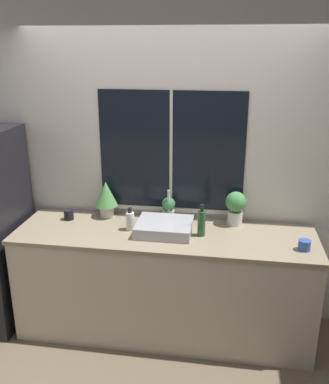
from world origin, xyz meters
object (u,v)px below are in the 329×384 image
(soap_bottle, at_px, (130,221))
(mug_blue, at_px, (304,245))
(mug_black, at_px, (69,215))
(potted_plant_center, at_px, (169,208))
(sink, at_px, (165,227))
(bottle_tall, at_px, (201,223))
(potted_plant_left, at_px, (106,196))
(potted_plant_right, at_px, (236,206))

(soap_bottle, xyz_separation_m, mug_blue, (1.35, -0.15, -0.04))
(mug_black, bearing_deg, potted_plant_center, 7.83)
(sink, xyz_separation_m, bottle_tall, (0.29, -0.02, 0.06))
(potted_plant_left, bearing_deg, potted_plant_right, 0.00)
(potted_plant_right, distance_m, mug_blue, 0.66)
(potted_plant_right, height_order, mug_blue, potted_plant_right)
(sink, distance_m, potted_plant_right, 0.62)
(soap_bottle, bearing_deg, mug_blue, -6.50)
(potted_plant_right, height_order, bottle_tall, potted_plant_right)
(sink, xyz_separation_m, soap_bottle, (-0.29, 0.00, 0.03))
(sink, relative_size, soap_bottle, 2.28)
(potted_plant_left, distance_m, bottle_tall, 0.90)
(mug_black, bearing_deg, sink, -8.75)
(potted_plant_left, relative_size, bottle_tall, 1.22)
(bottle_tall, xyz_separation_m, mug_black, (-1.16, 0.15, -0.07))
(sink, distance_m, soap_bottle, 0.29)
(potted_plant_center, bearing_deg, potted_plant_right, 0.00)
(soap_bottle, bearing_deg, mug_black, 167.01)
(sink, height_order, potted_plant_left, potted_plant_left)
(potted_plant_center, bearing_deg, sink, -87.82)
(potted_plant_center, relative_size, potted_plant_right, 0.72)
(bottle_tall, height_order, mug_blue, bottle_tall)
(sink, relative_size, potted_plant_center, 2.13)
(soap_bottle, distance_m, bottle_tall, 0.58)
(potted_plant_left, height_order, potted_plant_right, potted_plant_left)
(potted_plant_right, xyz_separation_m, bottle_tall, (-0.26, -0.27, -0.05))
(potted_plant_right, bearing_deg, potted_plant_center, 180.00)
(potted_plant_left, bearing_deg, mug_black, -158.96)
(mug_blue, distance_m, mug_black, 1.95)
(soap_bottle, xyz_separation_m, mug_black, (-0.58, 0.13, -0.04))
(potted_plant_center, distance_m, mug_blue, 1.15)
(sink, bearing_deg, mug_black, 171.25)
(mug_blue, bearing_deg, potted_plant_right, 141.47)
(bottle_tall, relative_size, mug_blue, 2.93)
(potted_plant_center, xyz_separation_m, bottle_tall, (0.30, -0.27, 0.00))
(soap_bottle, relative_size, mug_black, 2.19)
(potted_plant_right, height_order, mug_black, potted_plant_right)
(potted_plant_center, height_order, bottle_tall, bottle_tall)
(potted_plant_left, bearing_deg, sink, -24.14)
(sink, bearing_deg, mug_blue, -8.24)
(soap_bottle, height_order, mug_blue, soap_bottle)
(soap_bottle, bearing_deg, sink, -0.01)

